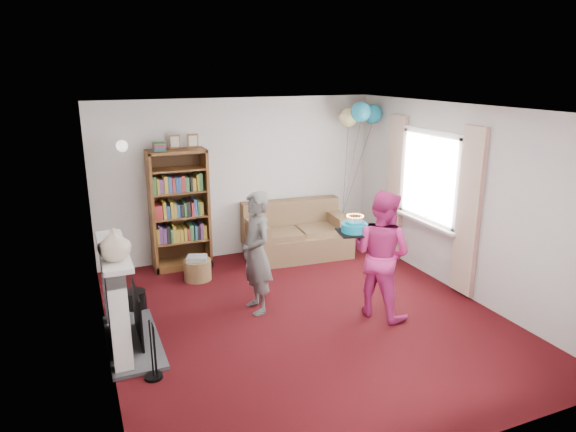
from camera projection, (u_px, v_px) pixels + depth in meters
name	position (u px, v px, depth m)	size (l,w,h in m)	color
ground	(305.00, 317.00, 6.26)	(5.00, 5.00, 0.00)	#380808
wall_back	(239.00, 178.00, 8.13)	(4.50, 0.02, 2.50)	silver
wall_left	(98.00, 244.00, 5.07)	(0.02, 5.00, 2.50)	silver
wall_right	(461.00, 200.00, 6.76)	(0.02, 5.00, 2.50)	silver
ceiling	(307.00, 109.00, 5.56)	(4.50, 5.00, 0.01)	white
fireplace	(121.00, 302.00, 5.50)	(0.55, 1.80, 1.12)	#3F3F42
window_bay	(429.00, 194.00, 7.28)	(0.14, 2.02, 2.20)	white
wall_sconce	(122.00, 146.00, 7.17)	(0.16, 0.23, 0.16)	gold
bookcase	(179.00, 210.00, 7.67)	(0.85, 0.42, 2.01)	#472B14
sofa	(296.00, 235.00, 8.29)	(1.63, 0.86, 0.86)	olive
wicker_basket	(198.00, 269.00, 7.35)	(0.39, 0.39, 0.35)	olive
person_striped	(256.00, 253.00, 6.24)	(0.56, 0.37, 1.53)	black
person_magenta	(381.00, 254.00, 6.14)	(0.76, 0.59, 1.57)	#C82876
birthday_cake	(355.00, 228.00, 6.10)	(0.38, 0.38, 0.22)	black
balloons	(361.00, 115.00, 8.13)	(0.78, 0.69, 1.78)	#3F3F3F
mantel_vase	(114.00, 243.00, 4.98)	(0.31, 0.31, 0.33)	beige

